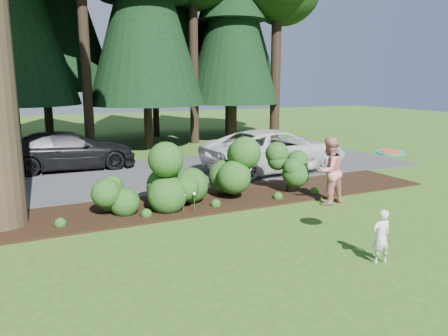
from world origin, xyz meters
The scene contains 10 objects.
ground centered at (0.00, 0.00, 0.00)m, with size 80.00×80.00×0.00m, color #2B5618.
mulch_bed centered at (0.00, 3.25, 0.03)m, with size 16.00×2.50×0.05m, color black.
driveway centered at (0.00, 7.50, 0.01)m, with size 22.00×6.00×0.03m, color #38383A.
shrub_row centered at (0.77, 3.14, 0.81)m, with size 6.53×1.60×1.61m.
lily_cluster centered at (-0.30, 2.40, 0.50)m, with size 0.69×0.09×0.57m.
car_white_suv centered at (4.85, 6.05, 0.82)m, with size 2.64×5.72×1.59m, color silver.
car_dark_suv centered at (-2.26, 9.80, 0.77)m, with size 2.07×5.08×1.48m, color black.
child centered at (1.96, -2.15, 0.53)m, with size 0.39×0.25×1.06m, color white.
adult centered at (3.72, 1.56, 0.95)m, with size 0.92×0.72×1.90m, color red.
frisbee centered at (2.18, -2.03, 2.11)m, with size 0.54×0.53×0.08m.
Camera 1 is at (-4.14, -7.90, 3.42)m, focal length 35.00 mm.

